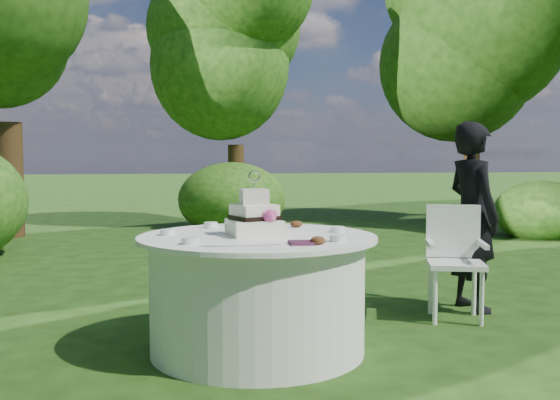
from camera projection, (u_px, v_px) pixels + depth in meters
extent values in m
plane|color=#1A320D|center=(258.00, 351.00, 4.32)|extent=(80.00, 80.00, 0.00)
cube|color=#4A1F37|center=(301.00, 243.00, 3.84)|extent=(0.14, 0.14, 0.02)
ellipsoid|color=white|center=(241.00, 244.00, 3.80)|extent=(0.48, 0.07, 0.01)
imported|color=black|center=(473.00, 216.00, 5.43)|extent=(0.47, 0.63, 1.57)
cylinder|color=silver|center=(257.00, 296.00, 4.30)|extent=(1.40, 1.40, 0.74)
cylinder|color=white|center=(257.00, 238.00, 4.27)|extent=(1.56, 1.56, 0.03)
cube|color=white|center=(254.00, 228.00, 4.26)|extent=(0.37, 0.37, 0.11)
cube|color=silver|center=(254.00, 213.00, 4.26)|extent=(0.32, 0.32, 0.11)
cube|color=silver|center=(254.00, 197.00, 4.25)|extent=(0.18, 0.18, 0.11)
cube|color=black|center=(254.00, 218.00, 4.26)|extent=(0.34, 0.34, 0.03)
sphere|color=#C83A84|center=(270.00, 216.00, 4.15)|extent=(0.09, 0.09, 0.09)
cylinder|color=white|center=(254.00, 186.00, 4.24)|extent=(0.01, 0.01, 0.05)
torus|color=silver|center=(254.00, 176.00, 4.24)|extent=(0.08, 0.02, 0.08)
cube|color=white|center=(456.00, 264.00, 5.11)|extent=(0.52, 0.52, 0.04)
cube|color=white|center=(453.00, 231.00, 5.28)|extent=(0.42, 0.15, 0.43)
cylinder|color=white|center=(435.00, 297.00, 4.98)|extent=(0.04, 0.04, 0.42)
cylinder|color=silver|center=(482.00, 299.00, 4.93)|extent=(0.04, 0.04, 0.42)
cylinder|color=silver|center=(431.00, 288.00, 5.32)|extent=(0.04, 0.04, 0.42)
cylinder|color=white|center=(474.00, 289.00, 5.28)|extent=(0.04, 0.04, 0.42)
cube|color=white|center=(430.00, 244.00, 5.13)|extent=(0.14, 0.38, 0.04)
cube|color=white|center=(483.00, 244.00, 5.07)|extent=(0.14, 0.38, 0.04)
cylinder|color=white|center=(211.00, 225.00, 4.71)|extent=(0.10, 0.10, 0.04)
cylinder|color=white|center=(338.00, 238.00, 3.96)|extent=(0.10, 0.10, 0.04)
cylinder|color=white|center=(190.00, 241.00, 3.85)|extent=(0.10, 0.10, 0.04)
cylinder|color=white|center=(337.00, 229.00, 4.44)|extent=(0.10, 0.10, 0.04)
cylinder|color=white|center=(168.00, 232.00, 4.27)|extent=(0.10, 0.10, 0.04)
ellipsoid|color=#562D16|center=(296.00, 224.00, 4.74)|extent=(0.09, 0.09, 0.05)
ellipsoid|color=#562D16|center=(318.00, 240.00, 3.83)|extent=(0.09, 0.09, 0.05)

